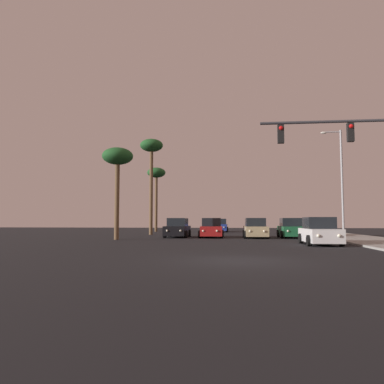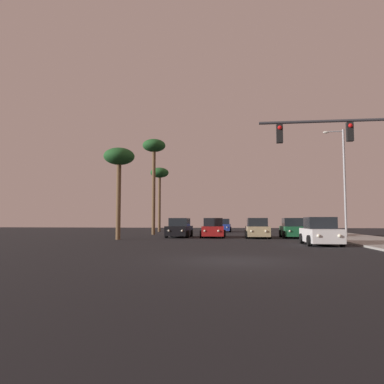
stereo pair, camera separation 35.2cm
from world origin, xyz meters
name	(u,v)px [view 1 (the left image)]	position (x,y,z in m)	size (l,w,h in m)	color
ground_plane	(239,261)	(0.00, 0.00, 0.00)	(120.00, 120.00, 0.00)	black
car_white	(320,232)	(5.05, 9.49, 0.76)	(2.04, 4.32, 1.68)	silver
car_tan	(255,229)	(1.71, 18.01, 0.76)	(2.04, 4.33, 1.68)	tan
car_green	(291,229)	(4.73, 18.62, 0.76)	(2.04, 4.31, 1.68)	#195933
car_blue	(220,226)	(-1.78, 34.11, 0.76)	(2.04, 4.32, 1.68)	navy
car_black	(178,229)	(-5.03, 18.64, 0.76)	(2.04, 4.33, 1.68)	black
car_red	(211,229)	(-2.03, 18.39, 0.76)	(2.04, 4.34, 1.68)	maroon
traffic_light_mast	(361,153)	(5.83, 4.17, 4.69)	(6.63, 0.36, 6.50)	#38383D
street_lamp	(340,177)	(8.83, 18.25, 5.12)	(1.74, 0.24, 9.00)	#99999E
palm_tree_far	(156,176)	(-10.11, 34.00, 7.29)	(2.40, 2.40, 8.41)	brown
palm_tree_near	(118,160)	(-9.10, 14.00, 6.16)	(2.40, 2.40, 7.14)	brown
palm_tree_mid	(151,151)	(-8.60, 24.00, 8.69)	(2.40, 2.40, 10.00)	brown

